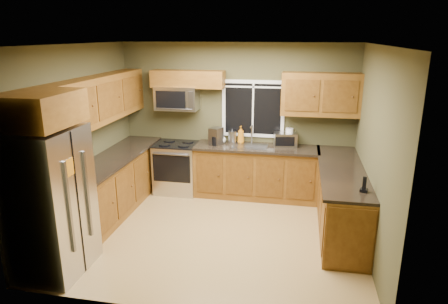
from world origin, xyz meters
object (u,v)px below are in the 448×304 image
(range, at_px, (177,167))
(kettle, at_px, (232,136))
(refrigerator, at_px, (51,202))
(soap_bottle_c, at_px, (222,138))
(toaster_oven, at_px, (285,139))
(microwave, at_px, (177,98))
(cordless_phone, at_px, (364,187))
(coffee_maker, at_px, (216,137))
(paper_towel_roll, at_px, (289,137))
(soap_bottle_a, at_px, (241,135))

(range, distance_m, kettle, 1.18)
(refrigerator, bearing_deg, soap_bottle_c, 62.52)
(toaster_oven, height_order, soap_bottle_c, toaster_oven)
(microwave, distance_m, cordless_phone, 3.66)
(microwave, xyz_separation_m, soap_bottle_c, (0.82, -0.00, -0.70))
(range, height_order, toaster_oven, toaster_oven)
(coffee_maker, bearing_deg, paper_towel_roll, 8.79)
(microwave, relative_size, coffee_maker, 2.50)
(refrigerator, bearing_deg, coffee_maker, 62.91)
(coffee_maker, bearing_deg, cordless_phone, -38.65)
(coffee_maker, distance_m, paper_towel_roll, 1.29)
(range, relative_size, toaster_oven, 2.20)
(kettle, bearing_deg, refrigerator, -119.79)
(paper_towel_roll, relative_size, cordless_phone, 1.71)
(range, relative_size, cordless_phone, 4.70)
(soap_bottle_a, bearing_deg, cordless_phone, -47.14)
(microwave, bearing_deg, soap_bottle_c, -0.11)
(cordless_phone, bearing_deg, refrigerator, -165.46)
(microwave, xyz_separation_m, paper_towel_roll, (2.01, 0.07, -0.63))
(microwave, bearing_deg, cordless_phone, -32.85)
(refrigerator, xyz_separation_m, coffee_maker, (1.42, 2.78, 0.18))
(coffee_maker, height_order, cordless_phone, coffee_maker)
(kettle, relative_size, cordless_phone, 1.32)
(range, relative_size, microwave, 1.23)
(soap_bottle_c, distance_m, cordless_phone, 2.93)
(refrigerator, height_order, range, refrigerator)
(coffee_maker, bearing_deg, soap_bottle_a, 23.18)
(refrigerator, relative_size, paper_towel_roll, 5.27)
(cordless_phone, bearing_deg, soap_bottle_c, 138.42)
(microwave, height_order, toaster_oven, microwave)
(refrigerator, bearing_deg, paper_towel_roll, 47.80)
(kettle, bearing_deg, microwave, -177.47)
(microwave, height_order, kettle, microwave)
(toaster_oven, bearing_deg, soap_bottle_a, 176.43)
(refrigerator, height_order, paper_towel_roll, refrigerator)
(kettle, bearing_deg, coffee_maker, -147.75)
(microwave, distance_m, soap_bottle_c, 1.08)
(coffee_maker, bearing_deg, toaster_oven, 6.12)
(toaster_oven, distance_m, soap_bottle_a, 0.80)
(soap_bottle_c, height_order, cordless_phone, cordless_phone)
(toaster_oven, xyz_separation_m, soap_bottle_c, (-1.13, -0.01, -0.03))
(kettle, distance_m, paper_towel_roll, 1.01)
(soap_bottle_c, bearing_deg, refrigerator, -117.48)
(soap_bottle_c, bearing_deg, cordless_phone, -41.58)
(toaster_oven, relative_size, cordless_phone, 2.13)
(range, distance_m, paper_towel_roll, 2.12)
(refrigerator, bearing_deg, kettle, 60.21)
(paper_towel_roll, height_order, cordless_phone, paper_towel_roll)
(kettle, relative_size, paper_towel_roll, 0.77)
(refrigerator, height_order, microwave, microwave)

